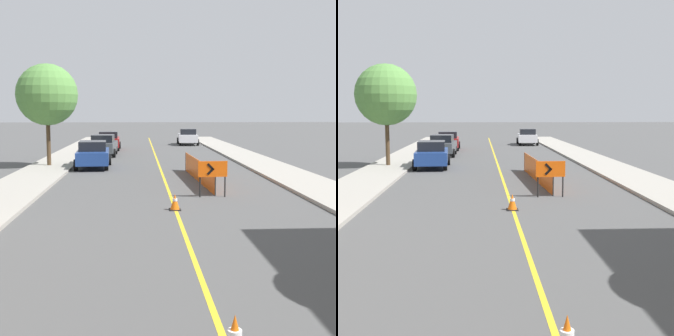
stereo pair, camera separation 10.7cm
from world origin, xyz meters
TOP-DOWN VIEW (x-y plane):
  - lane_stripe at (0.00, 32.86)m, footprint 0.12×65.72m
  - sidewalk_left at (-6.43, 32.86)m, footprint 2.71×65.72m
  - sidewalk_right at (6.43, 32.86)m, footprint 2.71×65.72m
  - traffic_cone_third at (-0.03, 22.61)m, footprint 0.39×0.39m
  - arrow_barricade_primary at (1.61, 24.91)m, footprint 1.15×0.12m
  - safety_mesh_fence at (1.58, 29.18)m, footprint 0.42×8.05m
  - parked_car_curb_near at (-3.92, 34.74)m, footprint 2.04×4.40m
  - parked_car_curb_mid at (-3.89, 42.14)m, footprint 1.97×4.37m
  - parked_car_curb_far at (-3.83, 47.69)m, footprint 1.95×4.36m
  - parked_car_opposite_side at (3.62, 53.50)m, footprint 2.03×4.39m
  - street_tree_left_near at (-6.57, 35.17)m, footprint 3.60×3.60m

SIDE VIEW (x-z plane):
  - lane_stripe at x=0.00m, z-range 0.00..0.01m
  - sidewalk_left at x=-6.43m, z-range 0.00..0.13m
  - sidewalk_right at x=6.43m, z-range 0.00..0.13m
  - traffic_cone_third at x=-0.03m, z-range 0.00..0.54m
  - safety_mesh_fence at x=1.58m, z-range 0.00..1.01m
  - parked_car_curb_near at x=-3.92m, z-range 0.00..1.59m
  - parked_car_curb_mid at x=-3.89m, z-range 0.00..1.59m
  - parked_car_curb_far at x=-3.83m, z-range 0.00..1.59m
  - parked_car_opposite_side at x=3.62m, z-range 0.00..1.59m
  - arrow_barricade_primary at x=1.61m, z-range 0.32..1.73m
  - street_tree_left_near at x=-6.57m, z-range 1.30..7.24m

